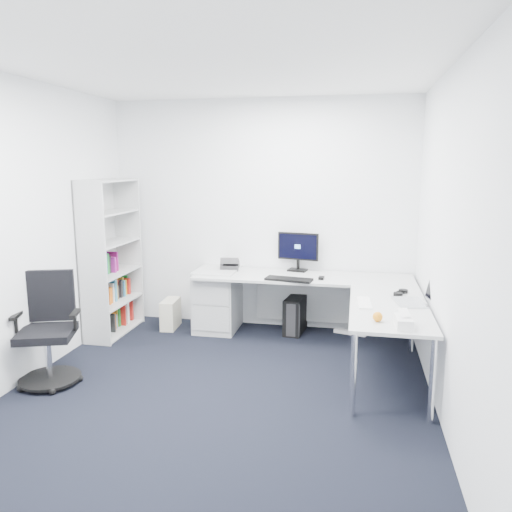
% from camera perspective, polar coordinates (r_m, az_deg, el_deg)
% --- Properties ---
extents(ground, '(4.20, 4.20, 0.00)m').
position_cam_1_polar(ground, '(4.35, -4.87, -16.22)').
color(ground, black).
extents(ceiling, '(4.20, 4.20, 0.00)m').
position_cam_1_polar(ceiling, '(3.96, -5.52, 21.35)').
color(ceiling, white).
extents(wall_back, '(3.60, 0.02, 2.70)m').
position_cam_1_polar(wall_back, '(5.96, 0.58, 4.70)').
color(wall_back, white).
rests_on(wall_back, ground).
extents(wall_front, '(3.60, 0.02, 2.70)m').
position_cam_1_polar(wall_front, '(2.06, -22.14, -7.31)').
color(wall_front, white).
rests_on(wall_front, ground).
extents(wall_left, '(0.02, 4.20, 2.70)m').
position_cam_1_polar(wall_left, '(4.76, -26.43, 2.14)').
color(wall_left, white).
rests_on(wall_left, ground).
extents(wall_right, '(0.02, 4.20, 2.70)m').
position_cam_1_polar(wall_right, '(3.83, 21.58, 0.72)').
color(wall_right, white).
rests_on(wall_right, ground).
extents(l_desk, '(2.44, 1.37, 0.71)m').
position_cam_1_polar(l_desk, '(5.40, 4.94, -6.75)').
color(l_desk, '#B3B5B5').
rests_on(l_desk, ground).
extents(drawer_pedestal, '(0.48, 0.59, 0.73)m').
position_cam_1_polar(drawer_pedestal, '(5.97, -4.40, -4.95)').
color(drawer_pedestal, '#B3B5B5').
rests_on(drawer_pedestal, ground).
extents(bookshelf, '(0.35, 0.89, 1.79)m').
position_cam_1_polar(bookshelf, '(5.95, -16.22, -0.18)').
color(bookshelf, '#B9BBBC').
rests_on(bookshelf, ground).
extents(task_chair, '(0.71, 0.71, 1.00)m').
position_cam_1_polar(task_chair, '(4.84, -22.84, -7.83)').
color(task_chair, black).
rests_on(task_chair, ground).
extents(black_pc_tower, '(0.25, 0.45, 0.42)m').
position_cam_1_polar(black_pc_tower, '(5.89, 4.51, -6.72)').
color(black_pc_tower, black).
rests_on(black_pc_tower, ground).
extents(beige_pc_tower, '(0.19, 0.37, 0.35)m').
position_cam_1_polar(beige_pc_tower, '(6.13, -9.73, -6.53)').
color(beige_pc_tower, beige).
rests_on(beige_pc_tower, ground).
extents(power_strip, '(0.38, 0.16, 0.04)m').
position_cam_1_polar(power_strip, '(5.97, 10.68, -8.57)').
color(power_strip, white).
rests_on(power_strip, ground).
extents(monitor, '(0.51, 0.24, 0.47)m').
position_cam_1_polar(monitor, '(5.84, 4.80, 0.53)').
color(monitor, black).
rests_on(monitor, l_desk).
extents(black_keyboard, '(0.52, 0.25, 0.02)m').
position_cam_1_polar(black_keyboard, '(5.40, 3.77, -2.67)').
color(black_keyboard, black).
rests_on(black_keyboard, l_desk).
extents(mouse, '(0.06, 0.10, 0.03)m').
position_cam_1_polar(mouse, '(5.48, 7.48, -2.51)').
color(mouse, black).
rests_on(mouse, l_desk).
extents(desk_phone, '(0.24, 0.24, 0.15)m').
position_cam_1_polar(desk_phone, '(5.92, -3.00, -0.89)').
color(desk_phone, '#272729').
rests_on(desk_phone, l_desk).
extents(laptop, '(0.42, 0.42, 0.26)m').
position_cam_1_polar(laptop, '(4.69, 17.24, -3.69)').
color(laptop, silver).
rests_on(laptop, l_desk).
extents(white_keyboard, '(0.13, 0.40, 0.01)m').
position_cam_1_polar(white_keyboard, '(4.62, 12.28, -5.24)').
color(white_keyboard, white).
rests_on(white_keyboard, l_desk).
extents(headphones, '(0.21, 0.24, 0.05)m').
position_cam_1_polar(headphones, '(5.02, 16.22, -3.91)').
color(headphones, black).
rests_on(headphones, l_desk).
extents(orange_fruit, '(0.08, 0.08, 0.08)m').
position_cam_1_polar(orange_fruit, '(4.12, 13.73, -6.77)').
color(orange_fruit, orange).
rests_on(orange_fruit, l_desk).
extents(tissue_box, '(0.13, 0.24, 0.08)m').
position_cam_1_polar(tissue_box, '(4.04, 16.50, -7.25)').
color(tissue_box, white).
rests_on(tissue_box, l_desk).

